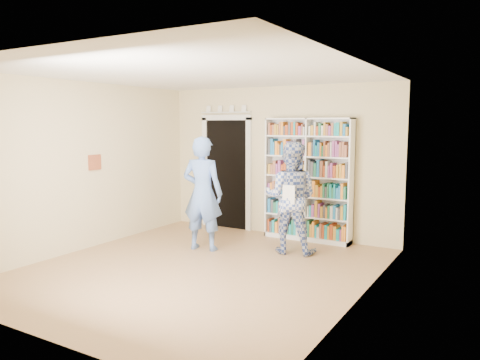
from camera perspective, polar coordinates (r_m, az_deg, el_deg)
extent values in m
plane|color=#9F774D|center=(6.70, -4.98, -10.80)|extent=(5.00, 5.00, 0.00)
plane|color=white|center=(6.42, -5.23, 12.84)|extent=(5.00, 5.00, 0.00)
plane|color=beige|center=(8.57, 4.68, 2.29)|extent=(4.50, 0.00, 4.50)
plane|color=beige|center=(7.94, -18.44, 1.60)|extent=(0.00, 5.00, 5.00)
plane|color=beige|center=(5.43, 14.58, -0.53)|extent=(0.00, 5.00, 5.00)
cube|color=white|center=(8.18, 8.30, 0.02)|extent=(1.55, 0.29, 2.13)
cube|color=white|center=(8.18, 8.30, 0.02)|extent=(0.02, 0.29, 2.13)
cube|color=black|center=(9.11, -1.62, 0.69)|extent=(0.90, 0.03, 2.10)
cube|color=silver|center=(9.37, -4.26, 0.85)|extent=(0.10, 0.06, 2.20)
cube|color=silver|center=(8.85, 1.07, 0.51)|extent=(0.10, 0.06, 2.20)
cube|color=silver|center=(9.05, -1.70, 7.62)|extent=(1.10, 0.06, 0.10)
cube|color=silver|center=(9.04, -1.73, 8.26)|extent=(1.10, 0.08, 0.02)
cube|color=maroon|center=(8.05, -17.29, 2.07)|extent=(0.03, 0.25, 0.25)
imported|color=#5D83CF|center=(7.53, -4.58, -1.65)|extent=(0.74, 0.56, 1.84)
imported|color=#314896|center=(7.38, 6.21, -2.14)|extent=(0.96, 0.81, 1.76)
cube|color=white|center=(7.08, 5.95, -1.78)|extent=(0.20, 0.02, 0.29)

